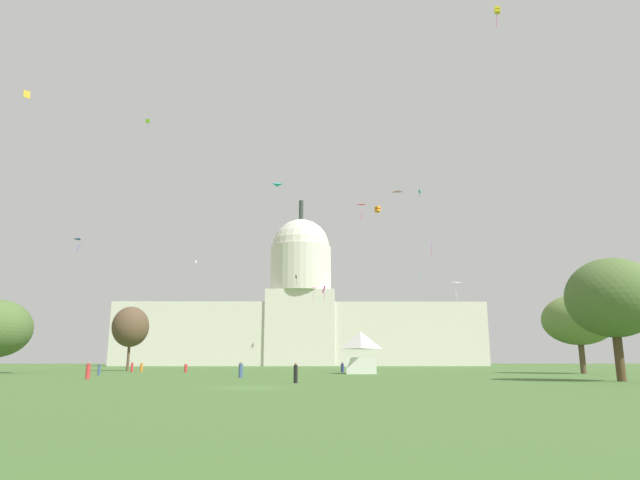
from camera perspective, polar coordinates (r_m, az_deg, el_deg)
The scene contains 30 objects.
ground_plane at distance 38.85m, azimuth -7.45°, elevation -15.00°, with size 800.00×800.00×0.00m, color #42662D.
capitol_building at distance 216.39m, azimuth -2.06°, elevation -7.93°, with size 141.46×24.14×66.15m.
event_tent at distance 81.36m, azimuth 4.28°, elevation -11.54°, with size 4.83×6.79×5.98m.
tree_east_far at distance 57.22m, azimuth 28.16°, elevation -5.33°, with size 10.70×10.72×11.12m.
tree_east_mid at distance 90.78m, azimuth 25.32°, elevation -7.50°, with size 14.10×14.18×11.61m.
tree_west_near at distance 111.75m, azimuth -19.13°, elevation -8.54°, with size 9.13×8.95×12.02m.
person_navy_deep_crowd at distance 90.65m, azimuth 2.35°, elevation -13.16°, with size 0.54×0.54×1.63m.
person_denim_near_tree_east at distance 62.28m, azimuth -8.25°, elevation -13.29°, with size 0.54×0.54×1.74m.
person_red_back_center at distance 93.33m, azimuth -13.81°, elevation -12.83°, with size 0.64×0.64×1.52m.
person_orange_edge_east at distance 97.21m, azimuth -18.10°, elevation -12.52°, with size 0.45×0.45×1.64m.
person_black_near_tent at distance 46.46m, azimuth -2.56°, elevation -13.72°, with size 0.37×0.37×1.66m.
person_red_front_left at distance 61.27m, azimuth -23.01°, elevation -12.47°, with size 0.60×0.60×1.71m.
person_denim_aisle_center at distance 76.48m, azimuth -22.02°, elevation -12.41°, with size 0.47×0.47×1.57m.
person_red_lawn_far_left at distance 97.34m, azimuth -19.00°, elevation -12.44°, with size 0.55×0.55×1.68m.
kite_white_mid at distance 190.10m, azimuth -12.86°, elevation -2.21°, with size 0.98×0.97×0.88m.
kite_magenta_mid at distance 166.67m, azimuth -0.66°, elevation -5.26°, with size 1.63×1.16×4.04m.
kite_pink_mid at distance 95.10m, azimuth 8.09°, elevation 4.93°, with size 1.64×0.88×0.19m.
kite_lime_high at distance 132.80m, azimuth -17.50°, elevation 11.67°, with size 1.07×0.48×2.57m.
kite_black_mid at distance 194.74m, azimuth -2.50°, elevation -3.94°, with size 0.51×0.43×3.55m.
kite_cyan_mid at distance 82.47m, azimuth -4.49°, elevation 5.26°, with size 1.28×0.94×0.40m.
kite_orange_mid at distance 85.05m, azimuth 6.01°, elevation 3.19°, with size 1.01×1.02×0.91m.
kite_gold_high at distance 91.93m, azimuth -28.23°, elevation 13.23°, with size 0.66×0.89×1.15m.
kite_red_mid at distance 96.82m, azimuth 4.36°, elevation 3.33°, with size 1.57×1.11×2.51m.
kite_violet_mid at distance 150.01m, azimuth 11.56°, elevation -0.59°, with size 0.73×1.07×3.47m.
kite_blue_mid at distance 105.61m, azimuth -23.78°, elevation -0.08°, with size 1.35×1.49×2.12m.
kite_turquoise_high at distance 173.04m, azimuth 10.34°, elevation 4.93°, with size 0.65×0.65×2.68m.
kite_yellow_high at distance 82.88m, azimuth 17.98°, elevation 21.80°, with size 0.94×0.91×2.94m.
kite_green_mid at distance 153.47m, azimuth 10.29°, elevation -3.70°, with size 1.64×1.48×0.12m.
kite_white_low at distance 99.97m, azimuth 13.98°, elevation -4.59°, with size 1.75×0.80×3.91m.
kite_magenta_low at distance 103.01m, azimuth 0.41°, elevation -5.28°, with size 0.71×0.73×2.86m.
Camera 1 is at (4.43, -38.56, 1.75)m, focal length 30.72 mm.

